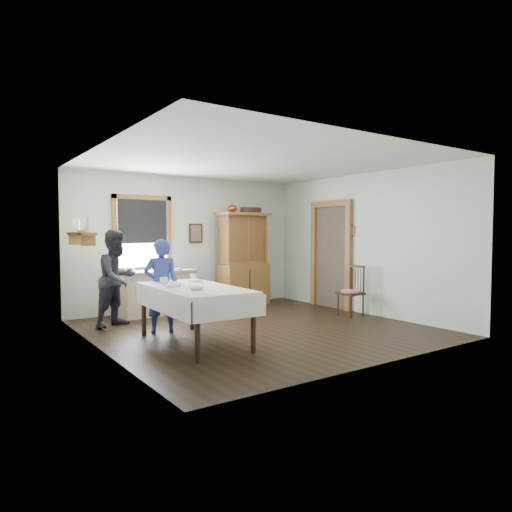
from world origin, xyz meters
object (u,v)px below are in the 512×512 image
object	(u,v)px
spindle_chair	(351,291)
pail	(230,301)
work_counter	(158,292)
dining_table	(194,315)
china_hutch	(243,259)
wicker_basket	(243,301)
woman_blue	(161,289)
figure_dark	(117,282)

from	to	relation	value
spindle_chair	pail	size ratio (longest dim) A/B	2.99
work_counter	pail	size ratio (longest dim) A/B	4.63
dining_table	china_hutch	bearing A→B (deg)	45.61
dining_table	wicker_basket	distance (m)	3.28
spindle_chair	dining_table	bearing A→B (deg)	-177.51
dining_table	woman_blue	xyz separation A→B (m)	(-0.10, 0.93, 0.28)
wicker_basket	woman_blue	world-z (taller)	woman_blue
spindle_chair	china_hutch	bearing A→B (deg)	111.14
pail	china_hutch	bearing A→B (deg)	22.43
spindle_chair	pail	xyz separation A→B (m)	(-1.41, 2.04, -0.32)
dining_table	woman_blue	world-z (taller)	woman_blue
work_counter	wicker_basket	distance (m)	1.87
china_hutch	dining_table	distance (m)	3.53
china_hutch	spindle_chair	xyz separation A→B (m)	(0.94, -2.24, -0.52)
china_hutch	woman_blue	xyz separation A→B (m)	(-2.53, -1.56, -0.31)
figure_dark	work_counter	bearing A→B (deg)	5.50
wicker_basket	figure_dark	bearing A→B (deg)	-169.75
figure_dark	pail	bearing A→B (deg)	-17.56
work_counter	dining_table	size ratio (longest dim) A/B	0.73
work_counter	china_hutch	world-z (taller)	china_hutch
dining_table	spindle_chair	xyz separation A→B (m)	(3.38, 0.25, 0.07)
work_counter	pail	xyz separation A→B (m)	(1.50, -0.18, -0.26)
work_counter	spindle_chair	distance (m)	3.66
work_counter	dining_table	xyz separation A→B (m)	(-0.47, -2.47, -0.02)
dining_table	spindle_chair	world-z (taller)	spindle_chair
pail	wicker_basket	distance (m)	0.34
work_counter	figure_dark	distance (m)	1.23
spindle_chair	wicker_basket	distance (m)	2.36
wicker_basket	woman_blue	distance (m)	2.83
work_counter	woman_blue	size ratio (longest dim) A/B	1.09
spindle_chair	figure_dark	size ratio (longest dim) A/B	0.64
china_hutch	wicker_basket	xyz separation A→B (m)	(-0.13, -0.17, -0.88)
work_counter	woman_blue	bearing A→B (deg)	-114.64
china_hutch	spindle_chair	bearing A→B (deg)	-71.81
wicker_basket	spindle_chair	bearing A→B (deg)	-62.62
spindle_chair	figure_dark	distance (m)	4.20
wicker_basket	china_hutch	bearing A→B (deg)	52.18
pail	woman_blue	size ratio (longest dim) A/B	0.23
pail	spindle_chair	bearing A→B (deg)	-55.43
woman_blue	china_hutch	bearing A→B (deg)	-128.14
spindle_chair	work_counter	bearing A→B (deg)	140.84
wicker_basket	woman_blue	bearing A→B (deg)	-149.97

